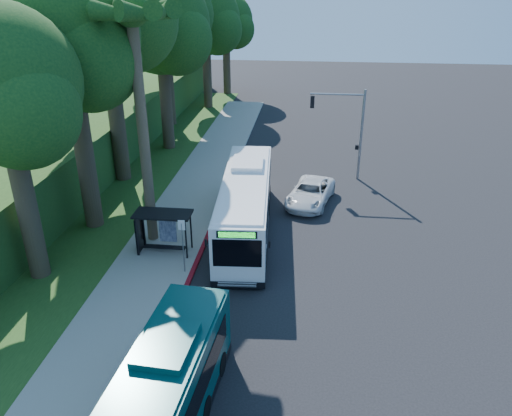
# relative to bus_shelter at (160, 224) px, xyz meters

# --- Properties ---
(ground) EXTENTS (140.00, 140.00, 0.00)m
(ground) POSITION_rel_bus_shelter_xyz_m (7.26, 2.86, -1.81)
(ground) COLOR black
(ground) RESTS_ON ground
(sidewalk) EXTENTS (4.50, 70.00, 0.12)m
(sidewalk) POSITION_rel_bus_shelter_xyz_m (-0.04, 2.86, -1.75)
(sidewalk) COLOR gray
(sidewalk) RESTS_ON ground
(red_curb) EXTENTS (0.25, 30.00, 0.13)m
(red_curb) POSITION_rel_bus_shelter_xyz_m (2.26, -1.14, -1.74)
(red_curb) COLOR maroon
(red_curb) RESTS_ON ground
(grass_verge) EXTENTS (8.00, 70.00, 0.06)m
(grass_verge) POSITION_rel_bus_shelter_xyz_m (-5.74, 7.86, -1.78)
(grass_verge) COLOR #234719
(grass_verge) RESTS_ON ground
(bus_shelter) EXTENTS (3.20, 1.51, 2.55)m
(bus_shelter) POSITION_rel_bus_shelter_xyz_m (0.00, 0.00, 0.00)
(bus_shelter) COLOR black
(bus_shelter) RESTS_ON ground
(stop_sign_pole) EXTENTS (0.35, 0.06, 3.17)m
(stop_sign_pole) POSITION_rel_bus_shelter_xyz_m (1.86, -2.14, 0.28)
(stop_sign_pole) COLOR gray
(stop_sign_pole) RESTS_ON ground
(traffic_signal_pole) EXTENTS (4.10, 0.30, 7.00)m
(traffic_signal_pole) POSITION_rel_bus_shelter_xyz_m (11.04, 12.86, 2.62)
(traffic_signal_pole) COLOR gray
(traffic_signal_pole) RESTS_ON ground
(palm_tree) EXTENTS (4.20, 4.20, 14.40)m
(palm_tree) POSITION_rel_bus_shelter_xyz_m (-0.94, 1.36, 10.57)
(palm_tree) COLOR #4C3F2D
(palm_tree) RESTS_ON ground
(hillside_backdrop) EXTENTS (24.00, 60.00, 8.80)m
(hillside_backdrop) POSITION_rel_bus_shelter_xyz_m (-19.04, 17.96, 0.63)
(hillside_backdrop) COLOR #234719
(hillside_backdrop) RESTS_ON ground
(tree_0) EXTENTS (8.40, 8.00, 15.70)m
(tree_0) POSITION_rel_bus_shelter_xyz_m (-5.14, 2.84, 9.40)
(tree_0) COLOR #382B1E
(tree_0) RESTS_ON ground
(tree_1) EXTENTS (10.50, 10.00, 18.26)m
(tree_1) POSITION_rel_bus_shelter_xyz_m (-6.12, 10.84, 10.92)
(tree_1) COLOR #382B1E
(tree_1) RESTS_ON ground
(tree_2) EXTENTS (8.82, 8.40, 15.12)m
(tree_2) POSITION_rel_bus_shelter_xyz_m (-4.64, 18.84, 8.67)
(tree_2) COLOR #382B1E
(tree_2) RESTS_ON ground
(tree_3) EXTENTS (10.08, 9.60, 17.28)m
(tree_3) POSITION_rel_bus_shelter_xyz_m (-6.62, 26.84, 10.17)
(tree_3) COLOR #382B1E
(tree_3) RESTS_ON ground
(tree_4) EXTENTS (8.40, 8.00, 14.14)m
(tree_4) POSITION_rel_bus_shelter_xyz_m (-4.14, 34.84, 7.92)
(tree_4) COLOR #382B1E
(tree_4) RESTS_ON ground
(tree_5) EXTENTS (7.35, 7.00, 12.86)m
(tree_5) POSITION_rel_bus_shelter_xyz_m (-3.16, 42.84, 7.16)
(tree_5) COLOR #382B1E
(tree_5) RESTS_ON ground
(tree_6) EXTENTS (7.56, 7.20, 13.74)m
(tree_6) POSITION_rel_bus_shelter_xyz_m (-5.65, -3.16, 7.90)
(tree_6) COLOR #382B1E
(tree_6) RESTS_ON ground
(white_bus) EXTENTS (3.61, 13.19, 3.89)m
(white_bus) POSITION_rel_bus_shelter_xyz_m (4.49, 3.19, 0.09)
(white_bus) COLOR white
(white_bus) RESTS_ON ground
(pickup) EXTENTS (3.80, 6.03, 1.55)m
(pickup) POSITION_rel_bus_shelter_xyz_m (8.41, 7.83, -1.03)
(pickup) COLOR silver
(pickup) RESTS_ON ground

